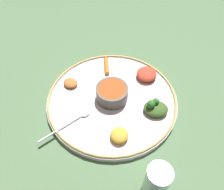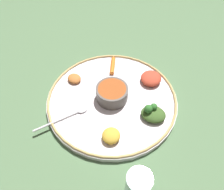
{
  "view_description": "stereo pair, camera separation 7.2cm",
  "coord_description": "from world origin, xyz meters",
  "px_view_note": "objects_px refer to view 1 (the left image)",
  "views": [
    {
      "loc": [
        -0.33,
        -0.31,
        0.59
      ],
      "look_at": [
        0.0,
        0.0,
        0.03
      ],
      "focal_mm": 34.95,
      "sensor_mm": 36.0,
      "label": 1
    },
    {
      "loc": [
        -0.28,
        -0.36,
        0.59
      ],
      "look_at": [
        0.0,
        0.0,
        0.03
      ],
      "focal_mm": 34.95,
      "sensor_mm": 36.0,
      "label": 2
    }
  ],
  "objects_px": {
    "spoon": "(73,121)",
    "center_bowl": "(112,93)",
    "drinking_glass": "(156,183)",
    "greens_pile": "(155,108)",
    "carrot_near_spoon": "(106,65)"
  },
  "relations": [
    {
      "from": "carrot_near_spoon",
      "to": "drinking_glass",
      "type": "bearing_deg",
      "value": -120.79
    },
    {
      "from": "greens_pile",
      "to": "carrot_near_spoon",
      "type": "distance_m",
      "value": 0.26
    },
    {
      "from": "center_bowl",
      "to": "greens_pile",
      "type": "relative_size",
      "value": 1.06
    },
    {
      "from": "drinking_glass",
      "to": "spoon",
      "type": "bearing_deg",
      "value": 92.37
    },
    {
      "from": "center_bowl",
      "to": "drinking_glass",
      "type": "distance_m",
      "value": 0.31
    },
    {
      "from": "center_bowl",
      "to": "carrot_near_spoon",
      "type": "height_order",
      "value": "center_bowl"
    },
    {
      "from": "center_bowl",
      "to": "drinking_glass",
      "type": "bearing_deg",
      "value": -116.68
    },
    {
      "from": "spoon",
      "to": "carrot_near_spoon",
      "type": "height_order",
      "value": "carrot_near_spoon"
    },
    {
      "from": "spoon",
      "to": "greens_pile",
      "type": "distance_m",
      "value": 0.26
    },
    {
      "from": "carrot_near_spoon",
      "to": "greens_pile",
      "type": "bearing_deg",
      "value": -99.8
    },
    {
      "from": "center_bowl",
      "to": "spoon",
      "type": "height_order",
      "value": "center_bowl"
    },
    {
      "from": "center_bowl",
      "to": "greens_pile",
      "type": "bearing_deg",
      "value": -68.79
    },
    {
      "from": "greens_pile",
      "to": "drinking_glass",
      "type": "bearing_deg",
      "value": -144.23
    },
    {
      "from": "spoon",
      "to": "center_bowl",
      "type": "bearing_deg",
      "value": -8.81
    },
    {
      "from": "center_bowl",
      "to": "spoon",
      "type": "xyz_separation_m",
      "value": [
        -0.15,
        0.02,
        -0.02
      ]
    }
  ]
}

